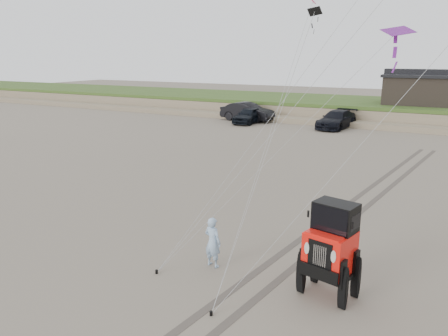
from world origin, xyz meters
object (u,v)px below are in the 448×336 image
Objects in this scene: truck_b at (248,112)px; truck_c at (336,119)px; cabin at (418,88)px; jeep at (329,260)px; man at (213,242)px; truck_a at (249,115)px.

truck_c is (9.02, -0.51, -0.11)m from truck_b.
jeep is (0.88, -36.11, -2.19)m from cabin.
truck_b is (-14.89, -7.29, -2.33)m from cabin.
truck_b is 3.41× the size of man.
truck_a is at bearing -57.30° from man.
cabin is 16.79m from truck_a.
cabin is 36.27m from man.
truck_c is at bearing -73.55° from man.
man is (-2.73, -36.08, -2.43)m from cabin.
man is at bearing -67.55° from truck_a.
jeep is (15.77, -28.82, 0.15)m from truck_b.
man is at bearing -94.32° from cabin.
truck_c is at bearing 6.71° from truck_a.
truck_a is 31.15m from jeep.
man is (11.35, -27.29, 0.04)m from truck_a.
jeep is at bearing -68.36° from truck_c.
truck_c is 28.45m from man.
jeep is at bearing -170.32° from man.
man is (12.16, -28.79, -0.10)m from truck_b.
truck_a is at bearing -164.94° from truck_c.
truck_c is (8.21, 0.99, 0.03)m from truck_a.
truck_b is at bearing -175.05° from truck_c.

